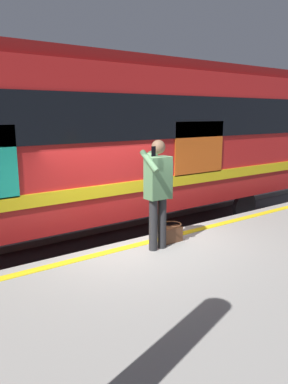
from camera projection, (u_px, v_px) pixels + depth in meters
name	position (u px, v px, depth m)	size (l,w,h in m)	color
ground_plane	(133.00, 287.00, 6.70)	(25.15, 25.15, 0.00)	#3D3D3F
platform	(225.00, 317.00, 4.87)	(15.06, 4.37, 0.93)	gray
safety_line	(143.00, 243.00, 6.27)	(14.76, 0.16, 0.01)	yellow
track_rail_near	(90.00, 255.00, 8.01)	(19.58, 0.08, 0.16)	slate
track_rail_far	(63.00, 237.00, 9.15)	(19.58, 0.08, 0.16)	slate
train_carriage	(74.00, 137.00, 8.07)	(13.89, 2.92, 4.11)	red
passenger	(158.00, 186.00, 5.82)	(0.57, 0.55, 1.78)	#262628
handbag	(171.00, 233.00, 6.32)	(0.38, 0.34, 0.33)	#59331E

